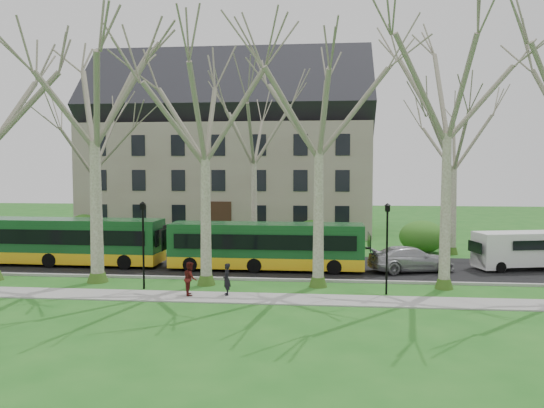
% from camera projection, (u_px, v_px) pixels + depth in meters
% --- Properties ---
extents(ground, '(120.00, 120.00, 0.00)m').
position_uv_depth(ground, '(265.00, 287.00, 27.04)').
color(ground, '#20621C').
rests_on(ground, ground).
extents(sidewalk, '(70.00, 2.00, 0.06)m').
position_uv_depth(sidewalk, '(259.00, 298.00, 24.55)').
color(sidewalk, gray).
rests_on(sidewalk, ground).
extents(road, '(80.00, 8.00, 0.06)m').
position_uv_depth(road, '(275.00, 266.00, 32.50)').
color(road, black).
rests_on(road, ground).
extents(curb, '(80.00, 0.25, 0.14)m').
position_uv_depth(curb, '(268.00, 279.00, 28.52)').
color(curb, '#A5A39E').
rests_on(curb, ground).
extents(building, '(26.50, 12.20, 16.00)m').
position_uv_depth(building, '(231.00, 147.00, 50.90)').
color(building, gray).
rests_on(building, ground).
extents(tree_row_verge, '(49.00, 7.00, 14.00)m').
position_uv_depth(tree_row_verge, '(265.00, 150.00, 26.86)').
color(tree_row_verge, gray).
rests_on(tree_row_verge, ground).
extents(tree_row_far, '(33.00, 7.00, 12.00)m').
position_uv_depth(tree_row_far, '(263.00, 169.00, 37.68)').
color(tree_row_far, gray).
rests_on(tree_row_far, ground).
extents(lamp_row, '(36.22, 0.22, 4.30)m').
position_uv_depth(lamp_row, '(262.00, 240.00, 25.87)').
color(lamp_row, black).
rests_on(lamp_row, ground).
extents(hedges, '(30.60, 8.60, 2.00)m').
position_uv_depth(hedges, '(225.00, 233.00, 41.33)').
color(hedges, '#27621C').
rests_on(hedges, ground).
extents(bus_lead, '(11.85, 2.67, 2.95)m').
position_uv_depth(bus_lead, '(68.00, 241.00, 32.92)').
color(bus_lead, '#154B21').
rests_on(bus_lead, road).
extents(bus_follow, '(11.37, 2.39, 2.84)m').
position_uv_depth(bus_follow, '(266.00, 246.00, 31.29)').
color(bus_follow, '#154B21').
rests_on(bus_follow, road).
extents(sedan, '(5.37, 3.36, 1.45)m').
position_uv_depth(sedan, '(411.00, 259.00, 30.79)').
color(sedan, '#A4A4A8').
rests_on(sedan, road).
extents(van_a, '(5.37, 2.94, 2.22)m').
position_uv_depth(van_a, '(519.00, 251.00, 31.36)').
color(van_a, white).
rests_on(van_a, road).
extents(pedestrian_a, '(0.53, 0.64, 1.51)m').
position_uv_depth(pedestrian_a, '(227.00, 279.00, 25.04)').
color(pedestrian_a, black).
rests_on(pedestrian_a, sidewalk).
extents(pedestrian_b, '(0.80, 0.91, 1.58)m').
position_uv_depth(pedestrian_b, '(190.00, 278.00, 25.07)').
color(pedestrian_b, '#4E1411').
rests_on(pedestrian_b, sidewalk).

